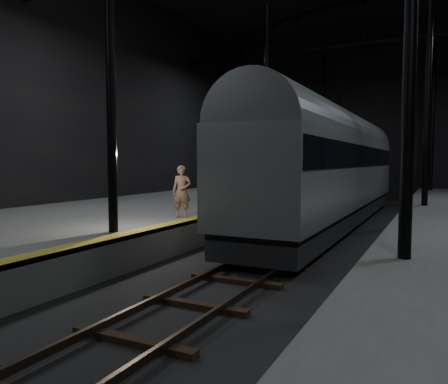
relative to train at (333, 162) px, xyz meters
The scene contains 6 objects.
ground 7.11m from the train, 90.00° to the right, with size 44.00×44.00×0.00m, color black.
platform_left 10.20m from the train, 139.20° to the right, with size 9.00×43.80×1.00m, color #4F4F4C.
tactile_strip 7.50m from the train, 116.66° to the right, with size 0.50×43.80×0.01m, color olive.
track 7.08m from the train, 90.00° to the right, with size 2.40×43.00×0.24m.
train is the anchor object (origin of this frame).
woman 7.89m from the train, 119.05° to the right, with size 0.67×0.44×1.84m, color #8D6A56.
Camera 1 is at (4.42, -13.52, 2.98)m, focal length 35.00 mm.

